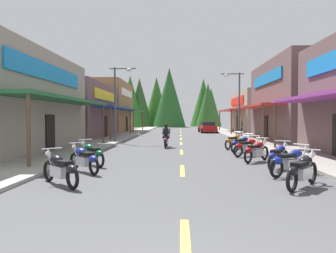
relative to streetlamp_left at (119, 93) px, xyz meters
name	(u,v)px	position (x,y,z in m)	size (l,w,h in m)	color
ground	(181,140)	(4.76, 3.41, -3.85)	(9.34, 78.59, 0.10)	#4C4C4F
sidewalk_left	(113,139)	(-1.21, 3.41, -3.74)	(2.60, 78.59, 0.12)	#9E9991
sidewalk_right	(250,139)	(10.73, 3.41, -3.74)	(2.60, 78.59, 0.12)	gray
centerline_dashes	(181,138)	(4.76, 5.28, -3.79)	(0.16, 51.71, 0.01)	#E0C64C
storefront_left_middle	(68,111)	(-6.16, 6.05, -1.20)	(9.18, 11.43, 5.18)	brown
storefront_left_far	(96,107)	(-6.62, 17.77, -0.45)	(10.07, 10.72, 6.69)	olive
storefront_right_middle	(319,101)	(16.42, 3.16, -0.44)	(10.63, 11.54, 6.72)	brown
storefront_right_far	(260,112)	(15.00, 16.67, -1.17)	(7.81, 11.80, 5.25)	gray
streetlamp_left	(119,93)	(0.00, 0.00, 0.00)	(2.02, 0.30, 5.78)	#474C51
streetlamp_right	(236,96)	(9.52, 3.69, 0.03)	(2.02, 0.30, 5.84)	#474C51
motorcycle_parked_right_0	(302,170)	(8.04, -14.87, -3.31)	(1.48, 1.68, 1.04)	black
motorcycle_parked_right_1	(291,161)	(8.36, -13.10, -3.31)	(1.84, 1.27, 1.04)	black
motorcycle_parked_right_2	(278,156)	(8.41, -11.63, -3.31)	(1.34, 1.79, 1.04)	black
motorcycle_parked_right_3	(256,151)	(8.03, -9.81, -3.31)	(1.49, 1.67, 1.04)	black
motorcycle_parked_right_4	(248,147)	(8.09, -7.90, -3.31)	(1.78, 1.35, 1.04)	black
motorcycle_parked_right_5	(242,144)	(8.14, -6.12, -3.31)	(1.58, 1.59, 1.04)	black
motorcycle_parked_right_6	(234,141)	(8.03, -4.23, -3.31)	(1.47, 1.69, 1.04)	black
motorcycle_parked_left_0	(60,168)	(1.27, -14.84, -3.31)	(1.63, 1.54, 1.04)	black
motorcycle_parked_left_1	(84,159)	(1.30, -12.77, -3.31)	(1.55, 1.62, 1.04)	black
motorcycle_parked_left_2	(91,153)	(1.09, -11.16, -3.31)	(1.52, 1.64, 1.04)	black
rider_cruising_lead	(166,137)	(3.77, -3.50, -3.14)	(0.60, 2.14, 1.57)	black
pedestrian_by_shop	(242,127)	(10.68, 6.94, -2.73)	(0.37, 0.54, 1.81)	black
parked_car_curbside	(207,127)	(8.23, 16.77, -3.11)	(2.28, 4.40, 1.40)	#B21919
treeline_backdrop	(170,102)	(2.57, 43.33, 1.60)	(22.71, 12.48, 12.39)	#2A4F23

